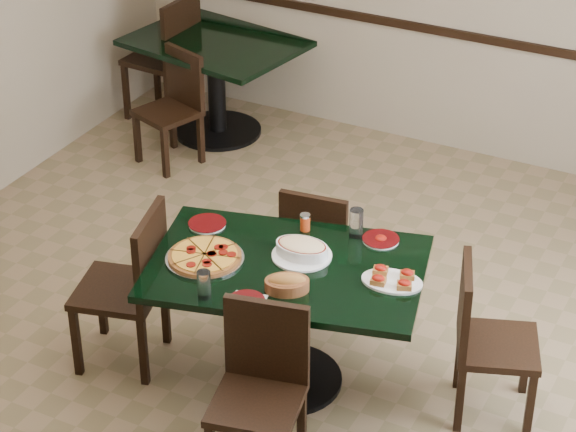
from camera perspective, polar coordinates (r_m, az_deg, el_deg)
The scene contains 21 objects.
floor at distance 6.38m, azimuth -0.92°, elevation -6.48°, with size 5.50×5.50×0.00m, color brown.
room_shell at distance 6.89m, azimuth 13.51°, elevation 6.93°, with size 5.50×5.50×5.50m.
main_table at distance 5.77m, azimuth -0.05°, elevation -4.00°, with size 1.56×1.20×0.75m.
back_table at distance 8.43m, azimuth -3.68°, elevation 7.46°, with size 1.35×1.07×0.75m.
chair_far at distance 6.36m, azimuth 1.56°, elevation -1.48°, with size 0.43×0.43×0.84m.
chair_near at distance 5.34m, azimuth -1.37°, elevation -8.40°, with size 0.49×0.49×0.88m.
chair_right at distance 5.72m, azimuth 9.87°, elevation -5.91°, with size 0.52×0.52×0.87m.
chair_left at distance 6.01m, azimuth -7.89°, elevation -3.25°, with size 0.53×0.53×0.94m.
back_chair_near at distance 8.09m, azimuth -5.75°, elevation 5.80°, with size 0.49×0.49×0.83m.
back_chair_left at distance 8.69m, azimuth -6.02°, elevation 8.34°, with size 0.49×0.49×0.99m.
pepperoni_pizza at distance 5.72m, azimuth -4.25°, elevation -2.06°, with size 0.40×0.40×0.04m.
lasagna_casserole at distance 5.71m, azimuth 0.71°, elevation -1.68°, with size 0.31×0.31×0.09m.
bread_basket at distance 5.46m, azimuth -0.05°, elevation -3.45°, with size 0.27×0.24×0.09m.
bruschetta_platter at distance 5.55m, azimuth 5.31°, elevation -3.19°, with size 0.33×0.25×0.05m.
side_plate_near at distance 5.40m, azimuth -2.13°, elevation -4.35°, with size 0.18×0.18×0.02m.
side_plate_far_r at distance 5.88m, azimuth 4.74°, elevation -1.19°, with size 0.20×0.20×0.03m.
side_plate_far_l at distance 6.01m, azimuth -4.12°, elevation -0.39°, with size 0.20×0.20×0.02m.
napkin_setting at distance 5.40m, azimuth -2.07°, elevation -4.40°, with size 0.19×0.19×0.01m.
water_glass_a at distance 5.88m, azimuth 3.49°, elevation -0.35°, with size 0.07×0.07×0.16m, color silver.
water_glass_b at distance 5.41m, azimuth -4.29°, elevation -3.49°, with size 0.07×0.07×0.15m, color silver.
pepper_shaker at distance 5.93m, azimuth 0.88°, elevation -0.31°, with size 0.06×0.06×0.09m.
Camera 1 is at (2.40, -4.46, 3.88)m, focal length 70.00 mm.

